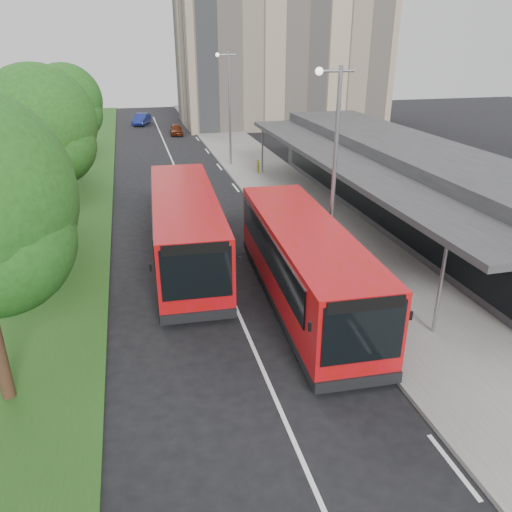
% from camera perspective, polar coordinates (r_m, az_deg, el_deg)
% --- Properties ---
extents(ground, '(120.00, 120.00, 0.00)m').
position_cam_1_polar(ground, '(17.91, -2.05, -6.52)').
color(ground, black).
rests_on(ground, ground).
extents(pavement, '(5.00, 80.00, 0.15)m').
position_cam_1_polar(pavement, '(37.42, 0.47, 9.81)').
color(pavement, slate).
rests_on(pavement, ground).
extents(grass_verge, '(5.00, 80.00, 0.10)m').
position_cam_1_polar(grass_verge, '(36.49, -19.91, 8.01)').
color(grass_verge, '#1D4817').
rests_on(grass_verge, ground).
extents(lane_centre_line, '(0.12, 70.00, 0.01)m').
position_cam_1_polar(lane_centre_line, '(31.63, -7.86, 6.88)').
color(lane_centre_line, silver).
rests_on(lane_centre_line, ground).
extents(kerb_dashes, '(0.12, 56.00, 0.01)m').
position_cam_1_polar(kerb_dashes, '(35.91, -3.35, 9.07)').
color(kerb_dashes, silver).
rests_on(kerb_dashes, ground).
extents(office_block, '(22.00, 12.00, 18.00)m').
position_cam_1_polar(office_block, '(59.69, 2.82, 23.57)').
color(office_block, tan).
rests_on(office_block, ground).
extents(station_building, '(7.70, 26.00, 4.00)m').
position_cam_1_polar(station_building, '(27.95, 16.68, 8.23)').
color(station_building, '#2E2E31').
rests_on(station_building, ground).
extents(tree_mid, '(5.05, 5.05, 8.11)m').
position_cam_1_polar(tree_mid, '(24.81, -23.52, 13.03)').
color(tree_mid, '#362415').
rests_on(tree_mid, ground).
extents(tree_far, '(4.75, 4.75, 7.63)m').
position_cam_1_polar(tree_far, '(36.65, -20.88, 15.77)').
color(tree_far, '#362415').
rests_on(tree_far, ground).
extents(lamp_post_near, '(1.44, 0.28, 8.00)m').
position_cam_1_polar(lamp_post_near, '(19.13, 8.77, 10.45)').
color(lamp_post_near, gray).
rests_on(lamp_post_near, pavement).
extents(lamp_post_far, '(1.44, 0.28, 8.00)m').
position_cam_1_polar(lamp_post_far, '(38.12, -3.17, 17.13)').
color(lamp_post_far, gray).
rests_on(lamp_post_far, pavement).
extents(bus_main, '(3.19, 10.76, 3.01)m').
position_cam_1_polar(bus_main, '(17.92, 5.54, -1.03)').
color(bus_main, '#B7091A').
rests_on(bus_main, ground).
extents(bus_second, '(3.31, 11.02, 3.09)m').
position_cam_1_polar(bus_second, '(21.38, -8.02, 3.11)').
color(bus_second, '#B7091A').
rests_on(bus_second, ground).
extents(litter_bin, '(0.47, 0.47, 0.84)m').
position_cam_1_polar(litter_bin, '(28.80, 4.80, 6.53)').
color(litter_bin, '#372016').
rests_on(litter_bin, pavement).
extents(bollard, '(0.19, 0.19, 0.95)m').
position_cam_1_polar(bollard, '(36.07, 0.24, 10.18)').
color(bollard, yellow).
rests_on(bollard, pavement).
extents(car_near, '(1.40, 3.13, 1.04)m').
position_cam_1_polar(car_near, '(52.85, -9.10, 14.09)').
color(car_near, '#5A1E0C').
rests_on(car_near, ground).
extents(car_far, '(2.34, 3.95, 1.23)m').
position_cam_1_polar(car_far, '(60.06, -12.94, 15.00)').
color(car_far, navy).
rests_on(car_far, ground).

